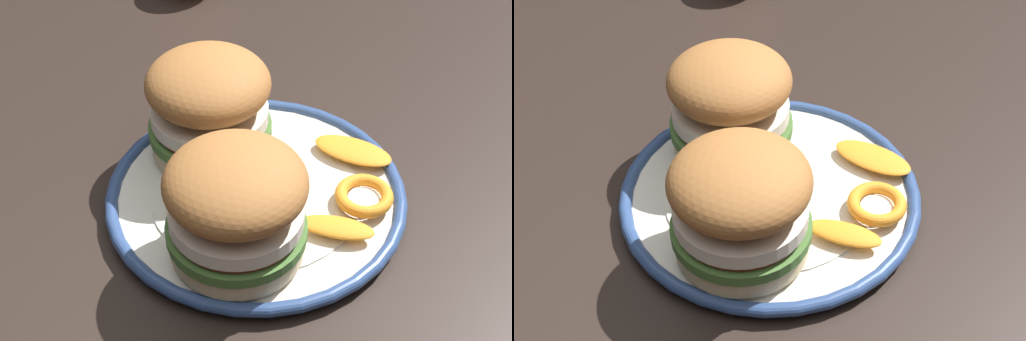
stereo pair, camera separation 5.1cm
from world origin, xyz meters
The scene contains 7 objects.
dining_table centered at (0.00, 0.00, 0.67)m, with size 1.24×1.00×0.78m.
dinner_plate centered at (-0.01, 0.04, 0.79)m, with size 0.27×0.27×0.02m.
sandwich_half_left centered at (-0.08, 0.05, 0.84)m, with size 0.14×0.14×0.10m.
sandwich_half_right centered at (0.04, 0.09, 0.84)m, with size 0.15×0.15×0.10m.
orange_peel_curled centered at (-0.02, -0.06, 0.80)m, with size 0.07×0.07×0.01m.
orange_peel_strip_long centered at (0.05, -0.04, 0.80)m, with size 0.06×0.08×0.01m.
orange_peel_strip_short centered at (-0.06, -0.03, 0.80)m, with size 0.03×0.07×0.01m.
Camera 2 is at (-0.48, -0.07, 1.25)m, focal length 51.72 mm.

